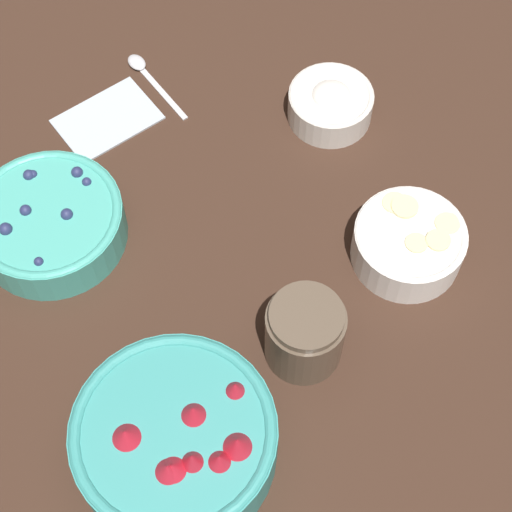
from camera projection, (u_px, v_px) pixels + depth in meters
ground_plane at (205, 229)px, 1.07m from camera, size 4.00×4.00×0.00m
bowl_strawberries at (176, 439)px, 0.89m from camera, size 0.22×0.22×0.10m
bowl_blueberries at (49, 222)px, 1.04m from camera, size 0.18×0.18×0.06m
bowl_bananas at (409, 242)px, 1.03m from camera, size 0.13×0.13×0.06m
bowl_cream at (331, 103)px, 1.14m from camera, size 0.11×0.11×0.05m
jar_chocolate at (304, 334)px, 0.95m from camera, size 0.09×0.09×0.09m
napkin at (107, 119)px, 1.16m from camera, size 0.14×0.10×0.01m
spoon at (147, 74)px, 1.19m from camera, size 0.03×0.14×0.01m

